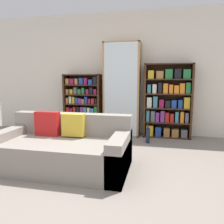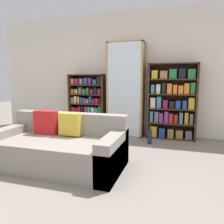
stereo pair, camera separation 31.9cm
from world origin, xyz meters
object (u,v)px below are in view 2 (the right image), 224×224
(bookshelf_right, at_px, (172,103))
(wine_bottle, at_px, (150,136))
(couch, at_px, (60,148))
(display_cabinet, at_px, (126,90))
(bookshelf_left, at_px, (88,104))

(bookshelf_right, relative_size, wine_bottle, 4.20)
(wine_bottle, bearing_deg, couch, -127.01)
(bookshelf_right, bearing_deg, couch, -126.10)
(display_cabinet, bearing_deg, bookshelf_right, 0.88)
(display_cabinet, bearing_deg, bookshelf_left, 179.02)
(couch, xyz_separation_m, wine_bottle, (1.10, 1.45, -0.11))
(display_cabinet, height_order, wine_bottle, display_cabinet)
(wine_bottle, bearing_deg, display_cabinet, 138.40)
(couch, height_order, bookshelf_right, bookshelf_right)
(bookshelf_left, height_order, wine_bottle, bookshelf_left)
(display_cabinet, bearing_deg, wine_bottle, -41.60)
(bookshelf_right, bearing_deg, wine_bottle, -123.62)
(bookshelf_right, bearing_deg, display_cabinet, -179.12)
(couch, xyz_separation_m, display_cabinet, (0.49, 1.99, 0.73))
(couch, bearing_deg, bookshelf_right, 53.90)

